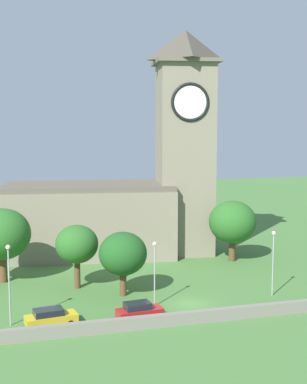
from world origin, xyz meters
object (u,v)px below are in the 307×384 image
object	(u,v)px
streetlamp_central	(273,253)
tree_riverside_west	(123,254)
church	(129,187)
car_red	(139,311)
tree_churchyard	(77,245)
streetlamp_west_end	(9,273)
car_yellow	(50,317)
tree_riverside_east	(233,222)
streetlamp_west_mid	(155,263)
tree_by_tower	(2,234)

from	to	relation	value
streetlamp_central	tree_riverside_west	xyz separation A→B (m)	(-15.74, 4.52, -0.11)
church	car_red	world-z (taller)	church
church	tree_riverside_west	world-z (taller)	church
streetlamp_central	tree_churchyard	bearing A→B (deg)	156.76
car_red	streetlamp_west_end	bearing A→B (deg)	170.82
car_yellow	church	bearing A→B (deg)	62.02
tree_riverside_east	streetlamp_central	bearing A→B (deg)	-97.32
car_yellow	tree_riverside_east	xyz separation A→B (m)	(26.24, 17.67, 4.55)
church	tree_riverside_east	world-z (taller)	church
streetlamp_west_mid	streetlamp_central	distance (m)	13.37
church	car_red	xyz separation A→B (m)	(-5.34, -26.58, -8.72)
church	tree_churchyard	distance (m)	18.12
tree_by_tower	tree_riverside_east	xyz separation A→B (m)	(30.27, 1.72, -0.37)
car_red	streetlamp_west_mid	size ratio (longest dim) A/B	0.68
car_yellow	tree_riverside_east	size ratio (longest dim) A/B	0.60
tree_riverside_west	streetlamp_west_mid	bearing A→B (deg)	-60.86
car_yellow	tree_by_tower	world-z (taller)	tree_by_tower
church	streetlamp_central	bearing A→B (deg)	-65.62
streetlamp_west_mid	tree_churchyard	world-z (taller)	tree_churchyard
tree_churchyard	tree_riverside_east	bearing A→B (deg)	16.52
car_yellow	streetlamp_west_mid	bearing A→B (deg)	13.93
car_red	streetlamp_west_mid	xyz separation A→B (m)	(2.56, 3.49, 3.66)
tree_riverside_west	tree_churchyard	world-z (taller)	tree_churchyard
tree_riverside_west	tree_churchyard	size ratio (longest dim) A/B	0.97
streetlamp_west_end	streetlamp_west_mid	world-z (taller)	streetlamp_west_end
streetlamp_west_end	tree_riverside_east	world-z (taller)	tree_riverside_east
church	streetlamp_west_end	distance (m)	30.46
car_yellow	streetlamp_west_end	size ratio (longest dim) A/B	0.64
tree_riverside_west	tree_riverside_east	world-z (taller)	tree_riverside_east
tree_riverside_west	tree_by_tower	bearing A→B (deg)	144.44
church	tree_riverside_east	xyz separation A→B (m)	(12.53, -8.13, -4.22)
streetlamp_west_end	tree_riverside_west	bearing A→B (deg)	25.55
tree_riverside_east	church	bearing A→B (deg)	147.03
tree_by_tower	tree_riverside_west	xyz separation A→B (m)	(12.57, -8.99, -1.07)
church	tree_by_tower	distance (m)	20.65
streetlamp_west_mid	tree_riverside_east	bearing A→B (deg)	44.31
church	streetlamp_central	world-z (taller)	church
car_red	tree_by_tower	world-z (taller)	tree_by_tower
church	tree_riverside_west	xyz separation A→B (m)	(-5.16, -18.83, -4.93)
car_yellow	tree_by_tower	size ratio (longest dim) A/B	0.56
tree_by_tower	tree_riverside_west	world-z (taller)	tree_by_tower
car_red	tree_by_tower	distance (m)	21.38
streetlamp_central	tree_riverside_east	bearing A→B (deg)	82.68
car_red	streetlamp_central	world-z (taller)	streetlamp_central
car_yellow	car_red	distance (m)	8.40
car_red	streetlamp_west_end	xyz separation A→B (m)	(-11.98, 1.93, 4.19)
streetlamp_west_end	streetlamp_central	world-z (taller)	streetlamp_west_end
streetlamp_west_end	streetlamp_central	bearing A→B (deg)	2.66
tree_riverside_west	streetlamp_west_end	bearing A→B (deg)	-154.45
car_red	tree_by_tower	xyz separation A→B (m)	(-12.39, 16.74, 4.87)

